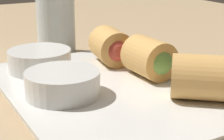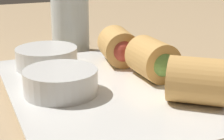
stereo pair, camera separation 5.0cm
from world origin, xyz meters
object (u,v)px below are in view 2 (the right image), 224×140
object	(u,v)px
serving_plate	(112,91)
drinking_glass	(70,17)
dipping_bowl_near	(61,80)
dipping_bowl_far	(47,57)

from	to	relation	value
serving_plate	drinking_glass	xyz separation A→B (cm)	(22.24, -1.32, 5.56)
serving_plate	dipping_bowl_near	xyz separation A→B (cm)	(0.01, 6.51, 2.33)
dipping_bowl_near	drinking_glass	bearing A→B (deg)	-19.38
dipping_bowl_near	dipping_bowl_far	distance (cm)	10.43
serving_plate	dipping_bowl_far	world-z (taller)	dipping_bowl_far
serving_plate	dipping_bowl_near	size ratio (longest dim) A/B	3.75
dipping_bowl_near	dipping_bowl_far	size ratio (longest dim) A/B	1.00
serving_plate	dipping_bowl_near	distance (cm)	6.91
serving_plate	dipping_bowl_near	bearing A→B (deg)	89.93
serving_plate	dipping_bowl_far	distance (cm)	12.11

